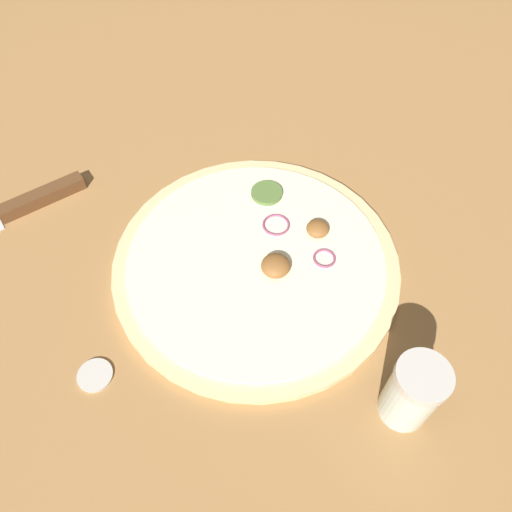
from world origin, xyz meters
TOP-DOWN VIEW (x-y plane):
  - ground_plane at (0.00, 0.00)m, footprint 3.00×3.00m
  - pizza at (-0.00, -0.00)m, footprint 0.35×0.35m
  - knife at (0.34, 0.04)m, footprint 0.21×0.28m
  - spice_jar at (-0.20, 0.12)m, footprint 0.05×0.05m
  - loose_cap at (0.11, 0.19)m, footprint 0.04×0.04m

SIDE VIEW (x-z plane):
  - ground_plane at x=0.00m, z-range 0.00..0.00m
  - loose_cap at x=0.11m, z-range 0.00..0.01m
  - knife at x=0.34m, z-range 0.00..0.02m
  - pizza at x=0.00m, z-range -0.01..0.02m
  - spice_jar at x=-0.20m, z-range 0.00..0.09m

